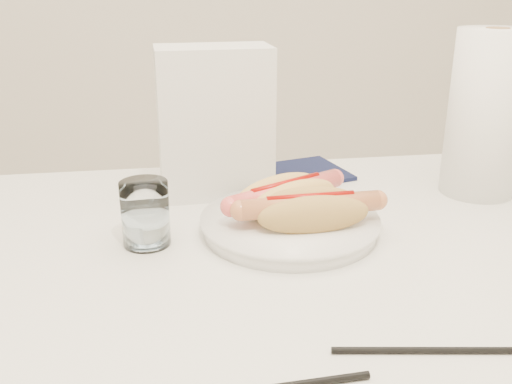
{
  "coord_description": "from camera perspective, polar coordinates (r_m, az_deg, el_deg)",
  "views": [
    {
      "loc": [
        -0.13,
        -0.63,
        1.09
      ],
      "look_at": [
        -0.02,
        0.06,
        0.82
      ],
      "focal_mm": 40.67,
      "sensor_mm": 36.0,
      "label": 1
    }
  ],
  "objects": [
    {
      "name": "table",
      "position": [
        0.75,
        2.21,
        -10.91
      ],
      "size": [
        1.2,
        0.8,
        0.75
      ],
      "color": "white",
      "rests_on": "ground"
    },
    {
      "name": "plate",
      "position": [
        0.8,
        3.32,
        -3.34
      ],
      "size": [
        0.28,
        0.28,
        0.02
      ],
      "primitive_type": "cylinder",
      "rotation": [
        0.0,
        0.0,
        -0.21
      ],
      "color": "white",
      "rests_on": "table"
    },
    {
      "name": "hotdog_left",
      "position": [
        0.81,
        2.95,
        -0.47
      ],
      "size": [
        0.18,
        0.13,
        0.05
      ],
      "rotation": [
        0.0,
        0.0,
        0.49
      ],
      "color": "#EFBB5F",
      "rests_on": "plate"
    },
    {
      "name": "hotdog_right",
      "position": [
        0.76,
        5.35,
        -1.84
      ],
      "size": [
        0.19,
        0.08,
        0.05
      ],
      "rotation": [
        0.0,
        0.0,
        0.04
      ],
      "color": "tan",
      "rests_on": "plate"
    },
    {
      "name": "water_glass",
      "position": [
        0.77,
        -10.83,
        -2.09
      ],
      "size": [
        0.06,
        0.06,
        0.09
      ],
      "primitive_type": "cylinder",
      "color": "white",
      "rests_on": "table"
    },
    {
      "name": "chopstick_far",
      "position": [
        0.59,
        17.81,
        -14.61
      ],
      "size": [
        0.21,
        0.04,
        0.01
      ],
      "primitive_type": "cylinder",
      "rotation": [
        0.0,
        1.57,
        -0.16
      ],
      "color": "black",
      "rests_on": "table"
    },
    {
      "name": "napkin_box",
      "position": [
        0.92,
        -4.08,
        6.88
      ],
      "size": [
        0.18,
        0.1,
        0.23
      ],
      "primitive_type": "cube",
      "rotation": [
        0.0,
        0.0,
        0.04
      ],
      "color": "silver",
      "rests_on": "table"
    },
    {
      "name": "navy_napkin",
      "position": [
        1.03,
        4.82,
        1.95
      ],
      "size": [
        0.16,
        0.16,
        0.01
      ],
      "primitive_type": "cube",
      "rotation": [
        0.0,
        0.0,
        0.25
      ],
      "color": "#101533",
      "rests_on": "table"
    },
    {
      "name": "paper_towel_roll",
      "position": [
        0.98,
        21.66,
        7.14
      ],
      "size": [
        0.15,
        0.15,
        0.26
      ],
      "primitive_type": "cylinder",
      "rotation": [
        0.0,
        0.0,
        0.35
      ],
      "color": "white",
      "rests_on": "table"
    }
  ]
}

